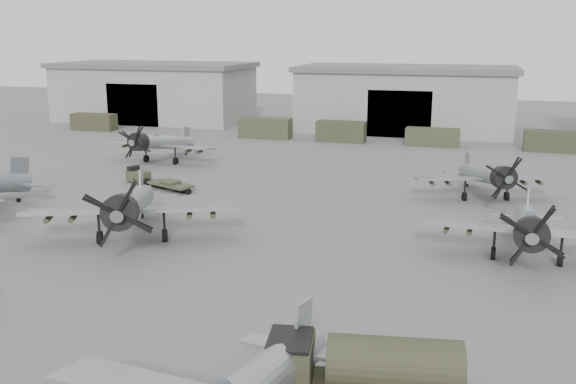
{
  "coord_description": "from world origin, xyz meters",
  "views": [
    {
      "loc": [
        9.58,
        -26.89,
        12.92
      ],
      "look_at": [
        -2.4,
        13.54,
        2.5
      ],
      "focal_mm": 40.0,
      "sensor_mm": 36.0,
      "label": 1
    }
  ],
  "objects_px": {
    "aircraft_mid_1": "(130,206)",
    "fuel_tanker": "(364,368)",
    "aircraft_far_0": "(159,143)",
    "ground_crew": "(134,186)",
    "aircraft_mid_2": "(529,227)",
    "tug_trailer": "(150,179)",
    "aircraft_far_1": "(488,175)"
  },
  "relations": [
    {
      "from": "ground_crew",
      "to": "aircraft_mid_2",
      "type": "bearing_deg",
      "value": -91.03
    },
    {
      "from": "ground_crew",
      "to": "fuel_tanker",
      "type": "bearing_deg",
      "value": -123.35
    },
    {
      "from": "aircraft_far_1",
      "to": "aircraft_mid_2",
      "type": "bearing_deg",
      "value": -99.88
    },
    {
      "from": "aircraft_mid_2",
      "to": "ground_crew",
      "type": "relative_size",
      "value": 7.85
    },
    {
      "from": "aircraft_far_0",
      "to": "ground_crew",
      "type": "distance_m",
      "value": 13.43
    },
    {
      "from": "fuel_tanker",
      "to": "ground_crew",
      "type": "xyz_separation_m",
      "value": [
        -23.5,
        25.36,
        -0.8
      ]
    },
    {
      "from": "aircraft_far_1",
      "to": "fuel_tanker",
      "type": "relative_size",
      "value": 1.53
    },
    {
      "from": "aircraft_mid_2",
      "to": "aircraft_far_1",
      "type": "xyz_separation_m",
      "value": [
        -2.17,
        14.26,
        -0.14
      ]
    },
    {
      "from": "aircraft_far_1",
      "to": "tug_trailer",
      "type": "relative_size",
      "value": 1.52
    },
    {
      "from": "fuel_tanker",
      "to": "ground_crew",
      "type": "relative_size",
      "value": 4.79
    },
    {
      "from": "aircraft_far_0",
      "to": "ground_crew",
      "type": "bearing_deg",
      "value": -65.21
    },
    {
      "from": "aircraft_mid_1",
      "to": "tug_trailer",
      "type": "xyz_separation_m",
      "value": [
        -6.55,
        14.56,
        -1.89
      ]
    },
    {
      "from": "aircraft_far_0",
      "to": "tug_trailer",
      "type": "xyz_separation_m",
      "value": [
        3.9,
        -9.29,
        -1.58
      ]
    },
    {
      "from": "aircraft_far_0",
      "to": "fuel_tanker",
      "type": "height_order",
      "value": "aircraft_far_0"
    },
    {
      "from": "aircraft_far_1",
      "to": "fuel_tanker",
      "type": "xyz_separation_m",
      "value": [
        -4.29,
        -31.67,
        -0.49
      ]
    },
    {
      "from": "aircraft_mid_1",
      "to": "fuel_tanker",
      "type": "distance_m",
      "value": 22.38
    },
    {
      "from": "aircraft_mid_1",
      "to": "ground_crew",
      "type": "xyz_separation_m",
      "value": [
        -6.19,
        11.19,
        -1.68
      ]
    },
    {
      "from": "aircraft_far_1",
      "to": "fuel_tanker",
      "type": "bearing_deg",
      "value": -116.25
    },
    {
      "from": "aircraft_mid_1",
      "to": "ground_crew",
      "type": "distance_m",
      "value": 12.9
    },
    {
      "from": "aircraft_mid_2",
      "to": "ground_crew",
      "type": "distance_m",
      "value": 31.03
    },
    {
      "from": "aircraft_mid_2",
      "to": "aircraft_mid_1",
      "type": "bearing_deg",
      "value": -169.78
    },
    {
      "from": "aircraft_far_0",
      "to": "aircraft_far_1",
      "type": "bearing_deg",
      "value": -5.0
    },
    {
      "from": "aircraft_far_0",
      "to": "aircraft_far_1",
      "type": "distance_m",
      "value": 32.66
    },
    {
      "from": "aircraft_mid_2",
      "to": "tug_trailer",
      "type": "xyz_separation_m",
      "value": [
        -30.31,
        11.32,
        -1.64
      ]
    },
    {
      "from": "aircraft_mid_1",
      "to": "aircraft_mid_2",
      "type": "relative_size",
      "value": 1.1
    },
    {
      "from": "aircraft_far_0",
      "to": "tug_trailer",
      "type": "bearing_deg",
      "value": -61.0
    },
    {
      "from": "aircraft_far_1",
      "to": "fuel_tanker",
      "type": "height_order",
      "value": "aircraft_far_1"
    },
    {
      "from": "aircraft_far_1",
      "to": "aircraft_far_0",
      "type": "bearing_deg",
      "value": 150.24
    },
    {
      "from": "aircraft_mid_1",
      "to": "aircraft_mid_2",
      "type": "xyz_separation_m",
      "value": [
        23.76,
        3.23,
        -0.25
      ]
    },
    {
      "from": "tug_trailer",
      "to": "aircraft_mid_1",
      "type": "bearing_deg",
      "value": -43.31
    },
    {
      "from": "aircraft_far_0",
      "to": "aircraft_far_1",
      "type": "xyz_separation_m",
      "value": [
        32.04,
        -6.36,
        -0.08
      ]
    },
    {
      "from": "aircraft_mid_1",
      "to": "fuel_tanker",
      "type": "bearing_deg",
      "value": -61.93
    }
  ]
}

